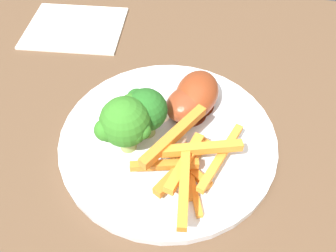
{
  "coord_description": "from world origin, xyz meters",
  "views": [
    {
      "loc": [
        -0.1,
        0.32,
        1.08
      ],
      "look_at": [
        -0.03,
        0.05,
        0.74
      ],
      "focal_mm": 37.36,
      "sensor_mm": 36.0,
      "label": 1
    }
  ],
  "objects": [
    {
      "name": "dining_table",
      "position": [
        0.0,
        0.0,
        0.61
      ],
      "size": [
        1.2,
        0.75,
        0.7
      ],
      "color": "brown",
      "rests_on": "ground_plane"
    },
    {
      "name": "chicken_drumstick_near",
      "position": [
        -0.05,
        -0.01,
        0.74
      ],
      "size": [
        0.06,
        0.13,
        0.05
      ],
      "color": "#61210F",
      "rests_on": "dinner_plate"
    },
    {
      "name": "broccoli_floret_front",
      "position": [
        0.0,
        0.04,
        0.76
      ],
      "size": [
        0.06,
        0.05,
        0.07
      ],
      "color": "#84A054",
      "rests_on": "dinner_plate"
    },
    {
      "name": "chicken_drumstick_far",
      "position": [
        -0.04,
        0.0,
        0.74
      ],
      "size": [
        0.1,
        0.12,
        0.04
      ],
      "color": "#5E2111",
      "rests_on": "dinner_plate"
    },
    {
      "name": "dinner_plate",
      "position": [
        -0.03,
        0.05,
        0.71
      ],
      "size": [
        0.28,
        0.28,
        0.01
      ],
      "primitive_type": "cylinder",
      "color": "silver",
      "rests_on": "dining_table"
    },
    {
      "name": "carrot_fries_pile",
      "position": [
        -0.06,
        0.09,
        0.74
      ],
      "size": [
        0.12,
        0.16,
        0.05
      ],
      "color": "orange",
      "rests_on": "dinner_plate"
    },
    {
      "name": "napkin",
      "position": [
        0.2,
        -0.16,
        0.71
      ],
      "size": [
        0.19,
        0.16,
        0.0
      ],
      "primitive_type": "cube",
      "rotation": [
        0.0,
        0.0,
        0.15
      ],
      "color": "white",
      "rests_on": "dining_table"
    },
    {
      "name": "broccoli_floret_middle",
      "position": [
        0.02,
        0.07,
        0.76
      ],
      "size": [
        0.07,
        0.07,
        0.08
      ],
      "color": "#91A453",
      "rests_on": "dinner_plate"
    }
  ]
}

